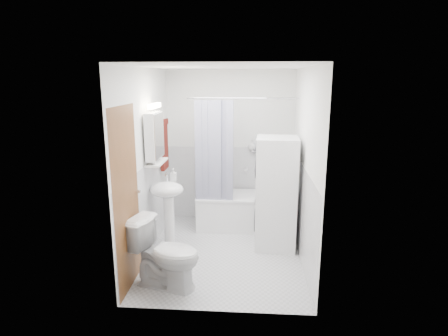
# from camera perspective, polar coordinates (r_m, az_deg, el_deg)

# --- Properties ---
(floor) EXTENTS (2.60, 2.60, 0.00)m
(floor) POSITION_cam_1_polar(r_m,az_deg,el_deg) (5.12, 0.05, -12.76)
(floor) COLOR silver
(floor) RESTS_ON ground
(room_walls) EXTENTS (2.60, 2.60, 2.60)m
(room_walls) POSITION_cam_1_polar(r_m,az_deg,el_deg) (4.66, 0.05, 3.88)
(room_walls) COLOR white
(room_walls) RESTS_ON ground
(wainscot) EXTENTS (1.98, 2.58, 2.58)m
(wainscot) POSITION_cam_1_polar(r_m,az_deg,el_deg) (5.16, 0.28, -5.33)
(wainscot) COLOR white
(wainscot) RESTS_ON ground
(door) EXTENTS (0.05, 2.00, 2.00)m
(door) POSITION_cam_1_polar(r_m,az_deg,el_deg) (4.41, -12.89, -3.50)
(door) COLOR brown
(door) RESTS_ON ground
(bathtub) EXTENTS (1.37, 0.65, 0.52)m
(bathtub) POSITION_cam_1_polar(r_m,az_deg,el_deg) (5.85, 2.70, -6.30)
(bathtub) COLOR white
(bathtub) RESTS_ON ground
(tub_spout) EXTENTS (0.04, 0.12, 0.04)m
(tub_spout) POSITION_cam_1_polar(r_m,az_deg,el_deg) (6.00, 4.75, -0.26)
(tub_spout) COLOR silver
(tub_spout) RESTS_ON room_walls
(curtain_rod) EXTENTS (1.55, 0.02, 0.02)m
(curtain_rod) POSITION_cam_1_polar(r_m,az_deg,el_deg) (5.25, 2.83, 10.57)
(curtain_rod) COLOR silver
(curtain_rod) RESTS_ON room_walls
(shower_curtain) EXTENTS (0.55, 0.02, 1.45)m
(shower_curtain) POSITION_cam_1_polar(r_m,az_deg,el_deg) (5.36, -1.54, 2.56)
(shower_curtain) COLOR #131544
(shower_curtain) RESTS_ON curtain_rod
(sink) EXTENTS (0.44, 0.37, 1.04)m
(sink) POSITION_cam_1_polar(r_m,az_deg,el_deg) (5.00, -8.60, -4.87)
(sink) COLOR white
(sink) RESTS_ON ground
(medicine_cabinet) EXTENTS (0.13, 0.50, 0.71)m
(medicine_cabinet) POSITION_cam_1_polar(r_m,az_deg,el_deg) (4.89, -10.54, 5.04)
(medicine_cabinet) COLOR white
(medicine_cabinet) RESTS_ON room_walls
(shelf) EXTENTS (0.18, 0.54, 0.02)m
(shelf) POSITION_cam_1_polar(r_m,az_deg,el_deg) (4.95, -10.19, 0.86)
(shelf) COLOR silver
(shelf) RESTS_ON room_walls
(shower_caddy) EXTENTS (0.22, 0.06, 0.02)m
(shower_caddy) POSITION_cam_1_polar(r_m,az_deg,el_deg) (5.93, 5.29, 2.58)
(shower_caddy) COLOR silver
(shower_caddy) RESTS_ON room_walls
(towel) EXTENTS (0.07, 0.31, 0.75)m
(towel) POSITION_cam_1_polar(r_m,az_deg,el_deg) (5.56, -9.11, 3.70)
(towel) COLOR #5D1E14
(towel) RESTS_ON room_walls
(washer_dryer) EXTENTS (0.57, 0.56, 1.52)m
(washer_dryer) POSITION_cam_1_polar(r_m,az_deg,el_deg) (5.08, 7.91, -3.86)
(washer_dryer) COLOR white
(washer_dryer) RESTS_ON ground
(toilet) EXTENTS (0.87, 0.63, 0.77)m
(toilet) POSITION_cam_1_polar(r_m,az_deg,el_deg) (4.27, -8.84, -12.81)
(toilet) COLOR white
(toilet) RESTS_ON ground
(soap_pump) EXTENTS (0.08, 0.17, 0.08)m
(soap_pump) POSITION_cam_1_polar(r_m,az_deg,el_deg) (5.11, -7.71, -1.54)
(soap_pump) COLOR gray
(soap_pump) RESTS_ON sink
(shelf_bottle) EXTENTS (0.07, 0.18, 0.07)m
(shelf_bottle) POSITION_cam_1_polar(r_m,az_deg,el_deg) (4.80, -10.65, 1.03)
(shelf_bottle) COLOR gray
(shelf_bottle) RESTS_ON shelf
(shelf_cup) EXTENTS (0.10, 0.09, 0.10)m
(shelf_cup) POSITION_cam_1_polar(r_m,az_deg,el_deg) (5.05, -9.89, 1.85)
(shelf_cup) COLOR gray
(shelf_cup) RESTS_ON shelf
(shampoo_a) EXTENTS (0.13, 0.17, 0.13)m
(shampoo_a) POSITION_cam_1_polar(r_m,az_deg,el_deg) (5.91, 4.29, 3.32)
(shampoo_a) COLOR gray
(shampoo_a) RESTS_ON shower_caddy
(shampoo_b) EXTENTS (0.08, 0.21, 0.08)m
(shampoo_b) POSITION_cam_1_polar(r_m,az_deg,el_deg) (5.92, 5.45, 3.05)
(shampoo_b) COLOR #282CA3
(shampoo_b) RESTS_ON shower_caddy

